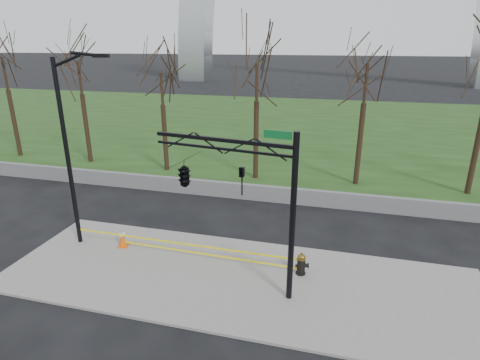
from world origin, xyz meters
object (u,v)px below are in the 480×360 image
(fire_hydrant, at_px, (301,264))
(street_light, at_px, (70,142))
(traffic_cone, at_px, (122,238))
(traffic_signal_mast, at_px, (204,176))

(fire_hydrant, height_order, street_light, street_light)
(fire_hydrant, height_order, traffic_cone, fire_hydrant)
(street_light, distance_m, traffic_signal_mast, 6.31)
(traffic_cone, distance_m, street_light, 4.59)
(traffic_cone, bearing_deg, fire_hydrant, -1.53)
(traffic_cone, distance_m, traffic_signal_mast, 5.80)
(traffic_cone, relative_size, street_light, 0.10)
(fire_hydrant, distance_m, street_light, 10.49)
(fire_hydrant, height_order, traffic_signal_mast, traffic_signal_mast)
(traffic_cone, bearing_deg, street_light, -177.55)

